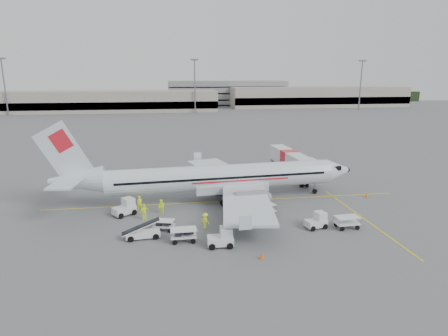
# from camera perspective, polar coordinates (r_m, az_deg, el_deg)

# --- Properties ---
(ground) EXTENTS (360.00, 360.00, 0.00)m
(ground) POSITION_cam_1_polar(r_m,az_deg,el_deg) (46.91, 0.37, -5.09)
(ground) COLOR #56595B
(stripe_lead) EXTENTS (44.00, 0.20, 0.01)m
(stripe_lead) POSITION_cam_1_polar(r_m,az_deg,el_deg) (46.90, 0.37, -5.08)
(stripe_lead) COLOR yellow
(stripe_lead) RESTS_ON ground
(stripe_cross) EXTENTS (0.20, 20.00, 0.01)m
(stripe_cross) POSITION_cam_1_polar(r_m,az_deg,el_deg) (44.18, 20.48, -7.21)
(stripe_cross) COLOR yellow
(stripe_cross) RESTS_ON ground
(terminal_west) EXTENTS (110.00, 22.00, 9.00)m
(terminal_west) POSITION_cam_1_polar(r_m,az_deg,el_deg) (177.29, -19.60, 9.54)
(terminal_west) COLOR gray
(terminal_west) RESTS_ON ground
(terminal_east) EXTENTS (90.00, 26.00, 10.00)m
(terminal_east) POSITION_cam_1_polar(r_m,az_deg,el_deg) (204.16, 13.80, 10.53)
(terminal_east) COLOR gray
(terminal_east) RESTS_ON ground
(parking_garage) EXTENTS (62.00, 24.00, 14.00)m
(parking_garage) POSITION_cam_1_polar(r_m,az_deg,el_deg) (206.49, 0.33, 11.51)
(parking_garage) COLOR slate
(parking_garage) RESTS_ON ground
(treeline) EXTENTS (300.00, 3.00, 6.00)m
(treeline) POSITION_cam_1_polar(r_m,az_deg,el_deg) (219.29, -6.87, 10.50)
(treeline) COLOR black
(treeline) RESTS_ON ground
(mast_west) EXTENTS (3.20, 1.20, 22.00)m
(mast_west) POSITION_cam_1_polar(r_m,az_deg,el_deg) (173.75, -30.43, 10.55)
(mast_west) COLOR slate
(mast_west) RESTS_ON ground
(mast_center) EXTENTS (3.20, 1.20, 22.00)m
(mast_center) POSITION_cam_1_polar(r_m,az_deg,el_deg) (162.34, -4.47, 12.26)
(mast_center) COLOR slate
(mast_center) RESTS_ON ground
(mast_east) EXTENTS (3.20, 1.20, 22.00)m
(mast_east) POSITION_cam_1_polar(r_m,az_deg,el_deg) (183.75, 20.09, 11.66)
(mast_east) COLOR slate
(mast_east) RESTS_ON ground
(aircraft) EXTENTS (39.05, 31.56, 10.25)m
(aircraft) POSITION_cam_1_polar(r_m,az_deg,el_deg) (45.94, -0.24, 1.15)
(aircraft) COLOR silver
(aircraft) RESTS_ON ground
(jet_bridge) EXTENTS (4.00, 15.87, 4.12)m
(jet_bridge) POSITION_cam_1_polar(r_m,az_deg,el_deg) (58.45, 9.89, 0.61)
(jet_bridge) COLOR silver
(jet_bridge) RESTS_ON ground
(belt_loader) EXTENTS (4.45, 2.03, 2.34)m
(belt_loader) POSITION_cam_1_polar(r_m,az_deg,el_deg) (37.10, -12.29, -8.72)
(belt_loader) COLOR silver
(belt_loader) RESTS_ON ground
(tug_fore) EXTENTS (2.39, 1.69, 1.67)m
(tug_fore) POSITION_cam_1_polar(r_m,az_deg,el_deg) (39.80, 13.83, -7.75)
(tug_fore) COLOR silver
(tug_fore) RESTS_ON ground
(tug_mid) EXTENTS (2.43, 1.46, 1.83)m
(tug_mid) POSITION_cam_1_polar(r_m,az_deg,el_deg) (34.68, -0.57, -10.49)
(tug_mid) COLOR silver
(tug_mid) RESTS_ON ground
(tug_aft) EXTENTS (2.80, 2.56, 1.89)m
(tug_aft) POSITION_cam_1_polar(r_m,az_deg,el_deg) (43.52, -14.98, -5.79)
(tug_aft) COLOR silver
(tug_aft) RESTS_ON ground
(cart_loaded_a) EXTENTS (2.36, 1.75, 1.10)m
(cart_loaded_a) POSITION_cam_1_polar(r_m,az_deg,el_deg) (38.70, -9.17, -8.60)
(cart_loaded_a) COLOR silver
(cart_loaded_a) RESTS_ON ground
(cart_loaded_b) EXTENTS (2.45, 1.46, 1.27)m
(cart_loaded_b) POSITION_cam_1_polar(r_m,az_deg,el_deg) (35.97, -6.17, -10.13)
(cart_loaded_b) COLOR silver
(cart_loaded_b) RESTS_ON ground
(cart_empty_a) EXTENTS (2.90, 2.25, 1.33)m
(cart_empty_a) POSITION_cam_1_polar(r_m,az_deg,el_deg) (42.22, 6.02, -6.39)
(cart_empty_a) COLOR silver
(cart_empty_a) RESTS_ON ground
(cart_empty_b) EXTENTS (2.51, 1.57, 1.27)m
(cart_empty_b) POSITION_cam_1_polar(r_m,az_deg,el_deg) (40.71, 18.23, -7.87)
(cart_empty_b) COLOR silver
(cart_empty_b) RESTS_ON ground
(cone_nose) EXTENTS (0.36, 0.36, 0.59)m
(cone_nose) POSITION_cam_1_polar(r_m,az_deg,el_deg) (51.74, 20.91, -3.87)
(cone_nose) COLOR #E55A12
(cone_nose) RESTS_ON ground
(cone_port) EXTENTS (0.42, 0.42, 0.69)m
(cone_port) POSITION_cam_1_polar(r_m,az_deg,el_deg) (64.80, 2.72, 0.54)
(cone_port) COLOR #E55A12
(cone_port) RESTS_ON ground
(cone_stbd) EXTENTS (0.41, 0.41, 0.67)m
(cone_stbd) POSITION_cam_1_polar(r_m,az_deg,el_deg) (32.88, 5.79, -13.11)
(cone_stbd) COLOR #E55A12
(cone_stbd) RESTS_ON ground
(crew_a) EXTENTS (0.65, 0.47, 1.67)m
(crew_a) POSITION_cam_1_polar(r_m,az_deg,el_deg) (44.84, -12.73, -5.21)
(crew_a) COLOR #CFE91B
(crew_a) RESTS_ON ground
(crew_b) EXTENTS (1.02, 1.02, 1.67)m
(crew_b) POSITION_cam_1_polar(r_m,az_deg,el_deg) (43.13, -9.50, -5.83)
(crew_b) COLOR #CFE91B
(crew_b) RESTS_ON ground
(crew_c) EXTENTS (1.15, 1.19, 1.62)m
(crew_c) POSITION_cam_1_polar(r_m,az_deg,el_deg) (38.72, -2.86, -8.00)
(crew_c) COLOR #CFE91B
(crew_c) RESTS_ON ground
(crew_d) EXTENTS (1.12, 1.00, 1.83)m
(crew_d) POSITION_cam_1_polar(r_m,az_deg,el_deg) (41.65, -12.05, -6.55)
(crew_d) COLOR #CFE91B
(crew_d) RESTS_ON ground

